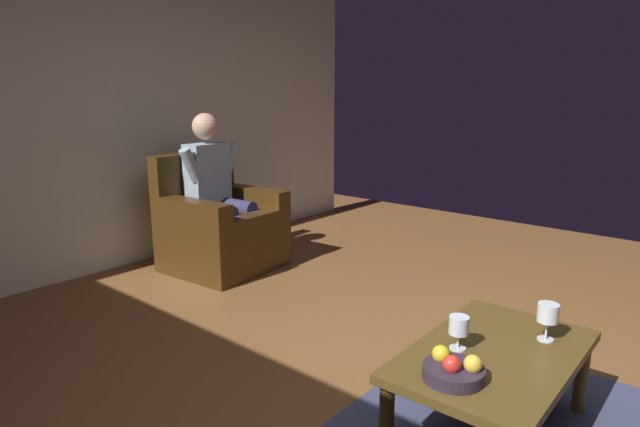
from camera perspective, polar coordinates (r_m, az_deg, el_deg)
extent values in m
plane|color=brown|center=(2.70, 14.96, -20.31)|extent=(7.68, 7.68, 0.00)
cube|color=beige|center=(4.63, -23.36, 9.64)|extent=(6.07, 0.06, 2.55)
cube|color=#3F270E|center=(4.57, -10.10, -3.28)|extent=(0.88, 0.84, 0.40)
cube|color=#3F270E|center=(4.47, -9.69, -0.36)|extent=(0.57, 0.69, 0.10)
cube|color=#3F270E|center=(4.72, -7.34, 1.33)|extent=(0.21, 0.79, 0.24)
cube|color=#3F270E|center=(4.27, -13.49, -0.17)|extent=(0.21, 0.79, 0.24)
cube|color=#3F270E|center=(4.70, -13.13, 2.96)|extent=(0.83, 0.18, 0.55)
cube|color=#8FA1AC|center=(4.56, -11.77, 3.91)|extent=(0.38, 0.21, 0.54)
sphere|color=tan|center=(4.52, -12.01, 8.98)|extent=(0.21, 0.21, 0.21)
cylinder|color=#2E2C4C|center=(4.54, -8.94, 0.71)|extent=(0.16, 0.40, 0.13)
cylinder|color=#2E2C4C|center=(4.47, -7.04, -2.87)|extent=(0.13, 0.13, 0.50)
cylinder|color=#8FA1AC|center=(4.65, -9.47, 5.65)|extent=(0.21, 0.10, 0.29)
cylinder|color=#2E2C4C|center=(4.39, -10.94, 0.22)|extent=(0.16, 0.40, 0.13)
cylinder|color=#2E2C4C|center=(4.32, -9.01, -3.50)|extent=(0.13, 0.13, 0.50)
cylinder|color=#8FA1AC|center=(4.37, -13.48, 4.99)|extent=(0.21, 0.10, 0.29)
cube|color=#513E19|center=(2.44, 17.96, -14.06)|extent=(0.99, 0.62, 0.04)
cylinder|color=#513E19|center=(2.85, 25.86, -15.19)|extent=(0.06, 0.06, 0.36)
cylinder|color=#513E19|center=(2.98, 16.28, -13.12)|extent=(0.06, 0.06, 0.36)
cylinder|color=#513E19|center=(2.29, 7.02, -21.17)|extent=(0.06, 0.06, 0.36)
cylinder|color=silver|center=(2.41, 14.36, -13.61)|extent=(0.07, 0.07, 0.01)
cylinder|color=silver|center=(2.40, 14.40, -12.86)|extent=(0.01, 0.01, 0.06)
cylinder|color=silver|center=(2.37, 14.50, -11.35)|extent=(0.08, 0.08, 0.08)
cylinder|color=#590C19|center=(2.38, 14.47, -11.81)|extent=(0.07, 0.07, 0.03)
cylinder|color=silver|center=(2.61, 22.68, -12.14)|extent=(0.07, 0.07, 0.01)
cylinder|color=silver|center=(2.59, 22.76, -11.27)|extent=(0.01, 0.01, 0.08)
cylinder|color=silver|center=(2.56, 22.92, -9.62)|extent=(0.09, 0.09, 0.08)
cylinder|color=#590C19|center=(2.57, 22.88, -10.09)|extent=(0.08, 0.08, 0.03)
cylinder|color=#2D2230|center=(2.18, 13.90, -16.01)|extent=(0.23, 0.23, 0.05)
sphere|color=red|center=(2.13, 13.70, -15.20)|extent=(0.07, 0.07, 0.07)
sphere|color=gold|center=(2.15, 15.83, -15.04)|extent=(0.07, 0.07, 0.07)
sphere|color=gold|center=(2.20, 12.64, -14.26)|extent=(0.07, 0.07, 0.07)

